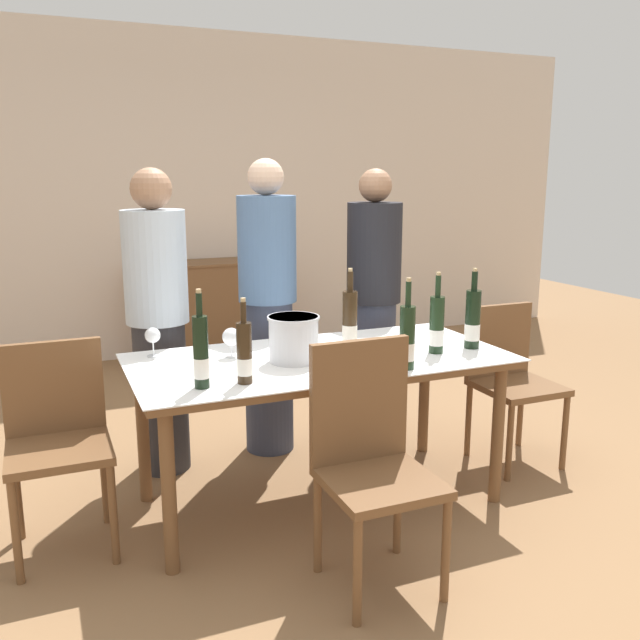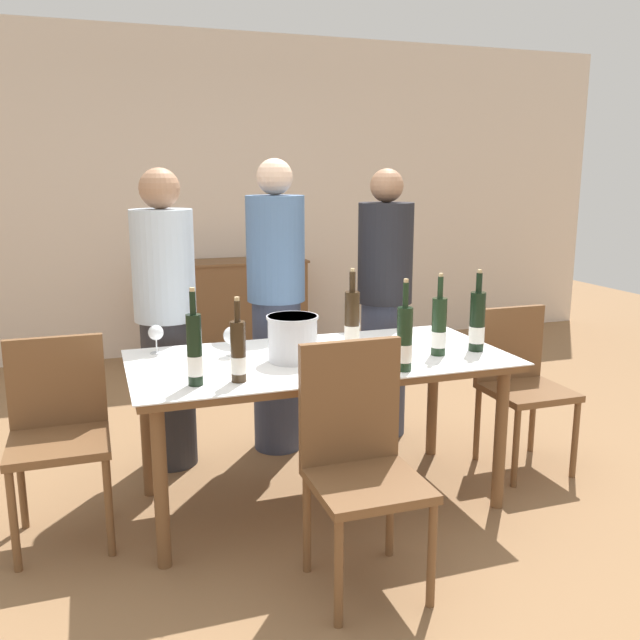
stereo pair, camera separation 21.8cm
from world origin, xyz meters
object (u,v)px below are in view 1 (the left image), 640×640
(chair_left_end, at_px, (57,430))
(wine_glass_0, at_px, (153,336))
(wine_bottle_0, at_px, (244,354))
(wine_bottle_4, at_px, (201,354))
(wine_bottle_1, at_px, (350,321))
(chair_right_end, at_px, (509,372))
(person_host, at_px, (158,323))
(dining_table, at_px, (320,371))
(wine_bottle_3, at_px, (437,326))
(wine_bottle_5, at_px, (407,339))
(person_guest_right, at_px, (373,304))
(sideboard_cabinet, at_px, (212,310))
(chair_near_front, at_px, (370,449))
(wine_glass_2, at_px, (350,326))
(ice_bucket, at_px, (294,338))
(person_guest_left, at_px, (268,309))
(wine_glass_1, at_px, (231,338))
(wine_bottle_2, at_px, (473,320))

(chair_left_end, bearing_deg, wine_glass_0, 26.80)
(wine_bottle_0, bearing_deg, wine_bottle_4, 177.46)
(wine_bottle_1, relative_size, chair_right_end, 0.46)
(chair_left_end, xyz_separation_m, person_host, (0.55, 0.61, 0.30))
(dining_table, height_order, wine_bottle_3, wine_bottle_3)
(wine_bottle_5, height_order, chair_left_end, wine_bottle_5)
(wine_bottle_3, bearing_deg, person_guest_right, 82.66)
(sideboard_cabinet, relative_size, wine_bottle_0, 3.51)
(wine_bottle_1, xyz_separation_m, chair_near_front, (-0.26, -0.74, -0.34))
(wine_glass_2, bearing_deg, wine_bottle_1, -114.97)
(person_host, bearing_deg, wine_bottle_4, -89.07)
(ice_bucket, height_order, person_guest_right, person_guest_right)
(wine_bottle_0, height_order, wine_bottle_5, wine_bottle_5)
(wine_bottle_4, distance_m, person_guest_left, 1.16)
(wine_glass_1, bearing_deg, wine_glass_2, 4.41)
(wine_bottle_1, distance_m, wine_glass_1, 0.59)
(wine_bottle_4, relative_size, chair_left_end, 0.46)
(wine_bottle_2, bearing_deg, person_guest_left, 132.26)
(wine_bottle_0, xyz_separation_m, wine_bottle_1, (0.64, 0.34, 0.02))
(wine_bottle_4, bearing_deg, wine_bottle_2, 4.67)
(wine_bottle_2, distance_m, wine_glass_1, 1.20)
(wine_bottle_5, bearing_deg, dining_table, 129.82)
(chair_right_end, bearing_deg, chair_left_end, -179.99)
(wine_bottle_4, relative_size, wine_glass_2, 3.29)
(wine_bottle_2, bearing_deg, chair_near_front, -147.86)
(ice_bucket, distance_m, wine_glass_1, 0.31)
(wine_bottle_4, bearing_deg, wine_glass_1, 59.80)
(chair_right_end, bearing_deg, person_host, 161.56)
(wine_bottle_4, distance_m, chair_near_front, 0.78)
(wine_bottle_3, height_order, wine_glass_0, wine_bottle_3)
(wine_glass_1, bearing_deg, wine_bottle_5, -36.56)
(wine_bottle_2, xyz_separation_m, wine_glass_1, (-1.16, 0.30, -0.04))
(wine_glass_0, xyz_separation_m, chair_near_front, (0.67, -0.97, -0.30))
(wine_bottle_0, bearing_deg, wine_glass_1, 81.89)
(dining_table, height_order, wine_bottle_1, wine_bottle_1)
(wine_glass_2, bearing_deg, sideboard_cabinet, 91.75)
(wine_bottle_2, bearing_deg, wine_bottle_0, -174.27)
(person_host, distance_m, person_guest_left, 0.63)
(wine_glass_1, height_order, chair_near_front, chair_near_front)
(wine_bottle_1, relative_size, wine_bottle_5, 0.99)
(wine_bottle_0, distance_m, wine_glass_1, 0.43)
(wine_bottle_5, height_order, chair_near_front, wine_bottle_5)
(wine_glass_1, xyz_separation_m, chair_near_front, (0.33, -0.82, -0.30))
(ice_bucket, height_order, wine_bottle_2, wine_bottle_2)
(wine_bottle_5, bearing_deg, wine_bottle_0, 174.02)
(wine_glass_1, height_order, person_guest_left, person_guest_left)
(chair_left_end, relative_size, person_host, 0.55)
(person_guest_left, bearing_deg, wine_bottle_2, -47.74)
(ice_bucket, distance_m, wine_bottle_5, 0.53)
(person_host, distance_m, person_guest_right, 1.31)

